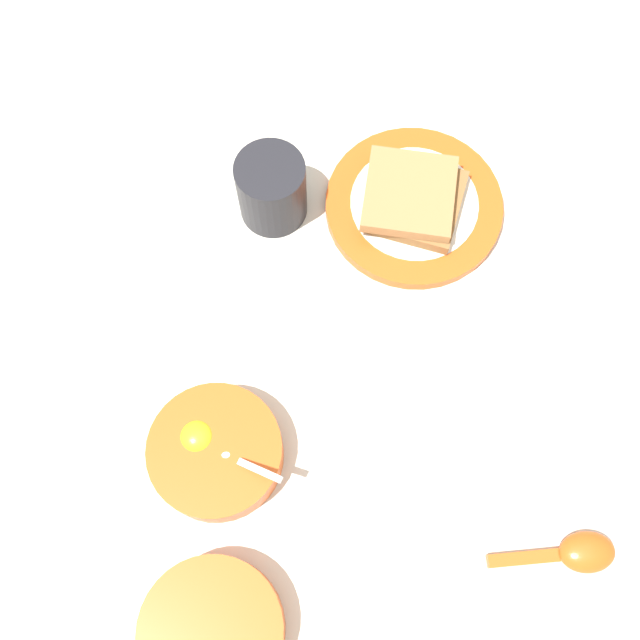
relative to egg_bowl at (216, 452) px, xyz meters
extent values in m
plane|color=beige|center=(-0.25, -0.06, -0.02)|extent=(3.00, 3.00, 0.00)
cylinder|color=#DB5119|center=(0.00, 0.00, 0.00)|extent=(0.14, 0.14, 0.04)
cylinder|color=white|center=(0.00, 0.00, 0.00)|extent=(0.11, 0.11, 0.02)
ellipsoid|color=yellow|center=(0.02, -0.01, 0.02)|extent=(0.03, 0.03, 0.02)
cylinder|color=black|center=(0.01, -0.01, 0.01)|extent=(0.02, 0.02, 0.00)
ellipsoid|color=silver|center=(-0.01, 0.01, 0.02)|extent=(0.03, 0.02, 0.01)
cube|color=silver|center=(-0.05, 0.03, 0.04)|extent=(0.05, 0.03, 0.03)
cylinder|color=#DB5119|center=(-0.24, -0.28, -0.02)|extent=(0.21, 0.21, 0.02)
cylinder|color=white|center=(-0.24, -0.28, -0.01)|extent=(0.15, 0.15, 0.00)
cube|color=brown|center=(-0.24, -0.28, 0.00)|extent=(0.14, 0.14, 0.02)
cube|color=#9E7042|center=(-0.24, -0.28, 0.02)|extent=(0.13, 0.13, 0.02)
ellipsoid|color=#DB5119|center=(-0.37, 0.13, -0.01)|extent=(0.06, 0.04, 0.03)
cube|color=#DB5119|center=(-0.31, 0.13, -0.02)|extent=(0.08, 0.01, 0.01)
cylinder|color=#DB5119|center=(0.01, 0.17, 0.00)|extent=(0.14, 0.14, 0.04)
cylinder|color=white|center=(0.01, 0.17, 0.01)|extent=(0.12, 0.12, 0.01)
cylinder|color=black|center=(-0.08, -0.30, 0.02)|extent=(0.08, 0.08, 0.09)
cylinder|color=#472B16|center=(-0.08, -0.30, 0.06)|extent=(0.07, 0.07, 0.01)
camera|label=1|loc=(-0.10, 0.15, 0.78)|focal=42.00mm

